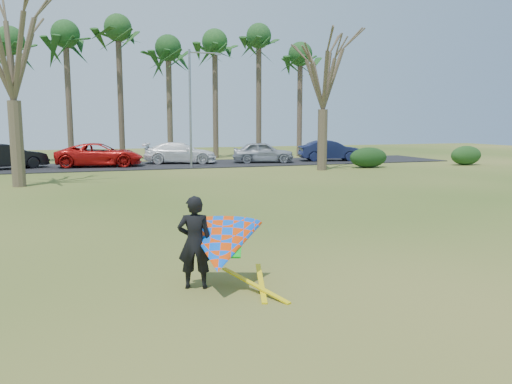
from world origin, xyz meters
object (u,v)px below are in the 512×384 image
object	(u,v)px
car_5	(330,151)
kite_flyer	(218,246)
bare_tree_left	(10,43)
car_2	(100,155)
car_3	(180,153)
streetlight	(192,103)
car_4	(263,152)
car_1	(6,157)
bare_tree_right	(324,69)

from	to	relation	value
car_5	kite_flyer	distance (m)	31.97
bare_tree_left	car_2	xyz separation A→B (m)	(4.06, 9.82, -6.03)
car_2	bare_tree_left	bearing A→B (deg)	164.40
bare_tree_left	car_5	bearing A→B (deg)	23.42
car_5	car_3	bearing A→B (deg)	95.14
streetlight	kite_flyer	bearing A→B (deg)	-100.44
car_3	car_4	bearing A→B (deg)	-86.84
car_1	car_5	distance (m)	23.77
car_3	car_2	bearing A→B (deg)	114.75
car_4	car_5	distance (m)	5.74
kite_flyer	bare_tree_right	bearing A→B (deg)	59.36
car_2	car_4	distance (m)	12.08
car_1	car_4	xyz separation A→B (m)	(18.03, -0.28, -0.03)
streetlight	car_2	bearing A→B (deg)	155.15
bare_tree_right	car_3	world-z (taller)	bare_tree_right
car_2	car_4	size ratio (longest dim) A/B	1.26
car_1	kite_flyer	world-z (taller)	kite_flyer
bare_tree_right	kite_flyer	distance (m)	25.08
car_1	car_4	bearing A→B (deg)	-115.31
car_1	bare_tree_right	bearing A→B (deg)	-133.24
car_2	car_3	bearing A→B (deg)	-73.55
car_3	kite_flyer	distance (m)	29.16
car_1	car_3	xyz separation A→B (m)	(11.83, 1.04, -0.04)
car_3	car_5	distance (m)	12.02
bare_tree_right	car_2	xyz separation A→B (m)	(-13.94, 6.82, -5.68)
bare_tree_left	bare_tree_right	size ratio (longest dim) A/B	1.05
car_2	car_5	bearing A→B (deg)	-84.27
bare_tree_left	car_1	distance (m)	11.64
bare_tree_left	car_1	xyz separation A→B (m)	(-1.90, 9.78, -6.02)
car_4	car_5	size ratio (longest dim) A/B	0.94
bare_tree_right	car_4	xyz separation A→B (m)	(-1.87, 6.50, -5.70)
car_2	streetlight	bearing A→B (deg)	-107.99
car_4	kite_flyer	world-z (taller)	kite_flyer
car_3	car_5	xyz separation A→B (m)	(11.94, -1.34, 0.03)
streetlight	kite_flyer	size ratio (longest dim) A/B	3.35
car_3	bare_tree_left	bearing A→B (deg)	152.60
bare_tree_left	kite_flyer	distance (m)	19.80
car_4	bare_tree_right	bearing A→B (deg)	-148.57
car_2	kite_flyer	distance (m)	27.88
car_5	bare_tree_left	bearing A→B (deg)	124.97
car_2	car_5	xyz separation A→B (m)	(17.81, -0.35, -0.00)
streetlight	kite_flyer	xyz separation A→B (m)	(-4.61, -25.01, -3.61)
bare_tree_left	car_3	bearing A→B (deg)	47.44
streetlight	car_4	size ratio (longest dim) A/B	1.70
car_2	car_3	size ratio (longest dim) A/B	1.09
car_4	kite_flyer	xyz separation A→B (m)	(-10.58, -27.51, -0.01)
bare_tree_left	streetlight	xyz separation A→B (m)	(10.16, 7.00, -2.45)
streetlight	car_3	bearing A→B (deg)	93.42
car_5	car_1	bearing A→B (deg)	100.82
car_5	kite_flyer	world-z (taller)	kite_flyer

